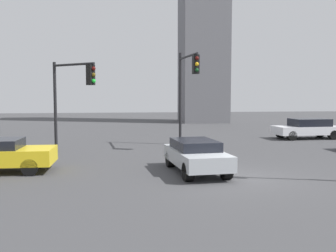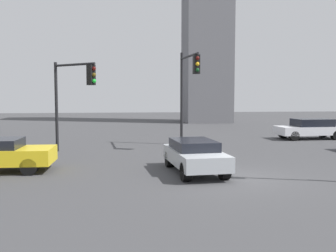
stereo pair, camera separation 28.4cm
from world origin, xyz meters
TOP-DOWN VIEW (x-y plane):
  - ground_plane at (0.00, 0.00)m, footprint 103.00×103.00m
  - traffic_light_0 at (-6.49, 6.70)m, footprint 2.30×1.97m
  - traffic_light_1 at (-0.35, 8.06)m, footprint 0.56×3.41m
  - car_4 at (-1.27, 1.18)m, footprint 2.07×4.17m
  - car_5 at (8.63, 11.41)m, footprint 4.47×2.11m
  - skyline_tower at (5.12, 28.24)m, footprint 4.87×4.87m

SIDE VIEW (x-z plane):
  - ground_plane at x=0.00m, z-range 0.00..0.00m
  - car_4 at x=-1.27m, z-range 0.06..1.32m
  - car_5 at x=8.63m, z-range 0.04..1.42m
  - traffic_light_0 at x=-6.49m, z-range 1.02..5.74m
  - traffic_light_1 at x=-0.35m, z-range 1.10..6.60m
  - skyline_tower at x=5.12m, z-range 0.00..26.17m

